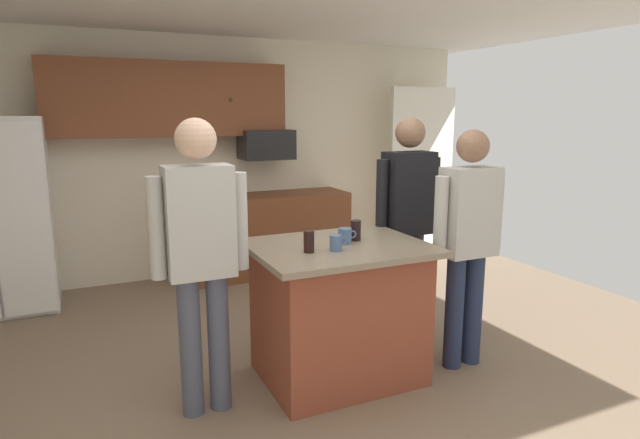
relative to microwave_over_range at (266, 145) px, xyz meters
name	(u,v)px	position (x,y,z in m)	size (l,w,h in m)	color
floor	(306,378)	(-0.60, -2.50, -1.45)	(7.04, 7.04, 0.00)	#7F6B56
back_wall	(206,158)	(-0.60, 0.30, -0.15)	(6.40, 0.10, 2.60)	beige
french_door_window_panel	(421,169)	(2.00, -0.10, -0.35)	(0.90, 0.06, 2.00)	white
cabinet_run_upper	(169,99)	(-1.00, 0.10, 0.48)	(2.40, 0.38, 0.75)	brown
cabinet_run_lower	(268,234)	(0.00, -0.02, -1.00)	(1.80, 0.63, 0.90)	brown
microwave_over_range	(266,145)	(0.00, 0.00, 0.00)	(0.56, 0.40, 0.32)	black
kitchen_island	(338,311)	(-0.38, -2.55, -0.98)	(1.15, 0.92, 0.94)	brown
person_guest_right	(468,233)	(0.51, -2.77, -0.48)	(0.57, 0.22, 1.68)	#232D4C
person_guest_by_door	(200,248)	(-1.31, -2.61, -0.42)	(0.57, 0.23, 1.76)	#4C5166
person_guest_left	(408,212)	(0.42, -2.15, -0.43)	(0.57, 0.23, 1.76)	#383842
mug_blue_stoneware	(345,236)	(-0.33, -2.54, -0.46)	(0.13, 0.09, 0.10)	#4C6B99
mug_ceramic_white	(336,243)	(-0.47, -2.68, -0.46)	(0.12, 0.08, 0.10)	#4C6B99
tumbler_amber	(356,230)	(-0.22, -2.49, -0.45)	(0.07, 0.07, 0.14)	black
glass_dark_ale	(309,242)	(-0.64, -2.65, -0.45)	(0.07, 0.07, 0.14)	black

